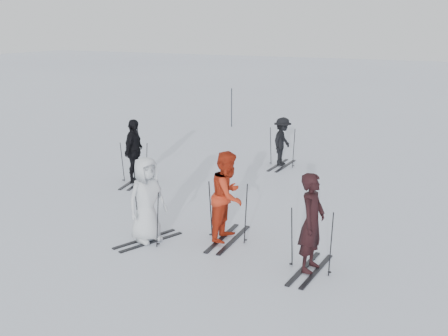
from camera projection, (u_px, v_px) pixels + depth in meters
name	position (u px, v px, depth m)	size (l,w,h in m)	color
ground	(206.00, 216.00, 13.80)	(120.00, 120.00, 0.00)	silver
skier_near_dark	(312.00, 224.00, 10.58)	(0.70, 0.46, 1.91)	black
skier_red	(228.00, 197.00, 12.10)	(0.95, 0.74, 1.96)	#B02B13
skier_grey	(147.00, 201.00, 12.03)	(0.91, 0.59, 1.86)	silver
skier_uphill_left	(134.00, 152.00, 16.45)	(1.10, 0.46, 1.87)	black
skier_uphill_far	(282.00, 142.00, 18.41)	(1.03, 0.59, 1.59)	black
skis_near_dark	(311.00, 240.00, 10.66)	(0.93, 1.75, 1.28)	black
skis_red	(228.00, 210.00, 12.18)	(0.98, 1.85, 1.35)	black
skis_grey	(147.00, 215.00, 12.11)	(0.89, 1.68, 1.23)	black
skis_uphill_left	(134.00, 162.00, 16.53)	(0.91, 1.72, 1.25)	black
skis_uphill_far	(282.00, 146.00, 18.45)	(0.96, 1.81, 1.32)	black
piste_marker	(232.00, 108.00, 25.28)	(0.04, 0.04, 1.74)	black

